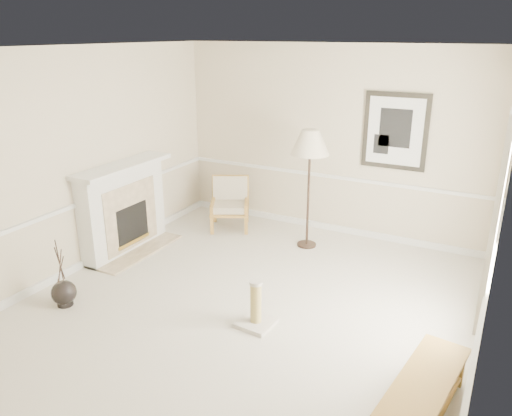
% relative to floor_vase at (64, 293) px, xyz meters
% --- Properties ---
extents(ground, '(5.50, 5.50, 0.00)m').
position_rel_floor_vase_xyz_m(ground, '(1.91, 0.97, -0.16)').
color(ground, silver).
rests_on(ground, ground).
extents(room, '(5.04, 5.54, 2.92)m').
position_rel_floor_vase_xyz_m(room, '(2.05, 1.05, 1.71)').
color(room, beige).
rests_on(room, ground).
extents(fireplace, '(0.64, 1.64, 1.31)m').
position_rel_floor_vase_xyz_m(fireplace, '(-0.44, 1.57, 0.49)').
color(fireplace, white).
rests_on(fireplace, ground).
extents(floor_vase, '(0.29, 0.29, 0.85)m').
position_rel_floor_vase_xyz_m(floor_vase, '(0.00, 0.00, 0.00)').
color(floor_vase, black).
rests_on(floor_vase, ground).
extents(armchair, '(0.85, 0.87, 0.82)m').
position_rel_floor_vase_xyz_m(armchair, '(0.43, 3.11, 0.28)').
color(armchair, olive).
rests_on(armchair, ground).
extents(floor_lamp, '(0.63, 0.63, 1.76)m').
position_rel_floor_vase_xyz_m(floor_lamp, '(1.86, 2.94, 1.38)').
color(floor_lamp, black).
rests_on(floor_lamp, ground).
extents(bench, '(0.58, 1.39, 0.39)m').
position_rel_floor_vase_xyz_m(bench, '(4.06, 0.07, 0.10)').
color(bench, olive).
rests_on(bench, ground).
extents(scratching_post, '(0.40, 0.40, 0.54)m').
position_rel_floor_vase_xyz_m(scratching_post, '(2.19, 0.68, 0.01)').
color(scratching_post, silver).
rests_on(scratching_post, ground).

